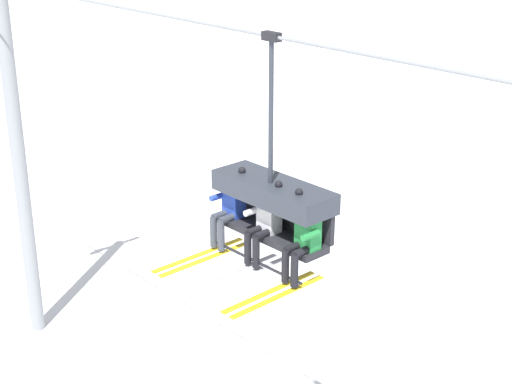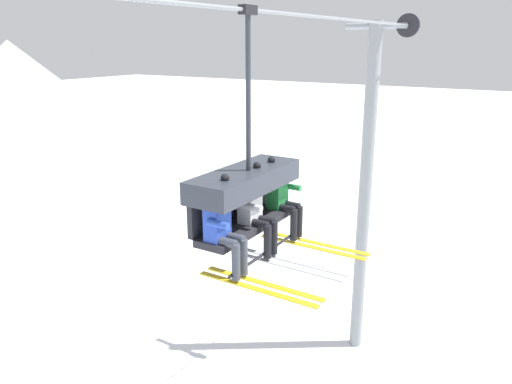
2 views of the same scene
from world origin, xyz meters
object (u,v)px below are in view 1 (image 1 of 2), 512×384
Objects in this scene: skier_blue at (228,206)px; skier_green at (301,238)px; lift_tower_near at (18,155)px; skier_white at (263,222)px; chairlift_chair at (274,199)px.

skier_green is (1.55, 0.00, 0.00)m from skier_blue.
skier_blue is at bearing 180.00° from skier_green.
lift_tower_near reaches higher than skier_blue.
chairlift_chair is at bearing 90.89° from skier_white.
lift_tower_near is 2.88× the size of chairlift_chair.
chairlift_chair reaches higher than skier_white.
chairlift_chair is at bearing 164.57° from skier_green.
chairlift_chair is 1.93× the size of skier_white.
skier_white is at bearing 180.00° from skier_green.
skier_green is at bearing 0.00° from skier_blue.
chairlift_chair is 0.37m from skier_white.
chairlift_chair is at bearing 15.43° from skier_blue.
skier_blue is at bearing -5.83° from lift_tower_near.
skier_green is at bearing -4.98° from lift_tower_near.
skier_green is (0.77, -0.21, -0.30)m from chairlift_chair.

